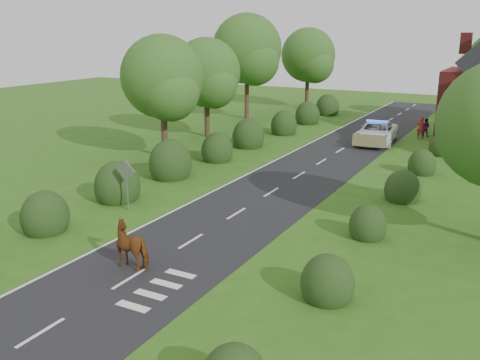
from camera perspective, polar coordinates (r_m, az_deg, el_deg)
The scene contains 14 objects.
ground at distance 22.72m, azimuth -5.27°, elevation -6.56°, with size 120.00×120.00×0.00m, color #305616.
road at distance 35.56m, azimuth 8.13°, elevation 1.60°, with size 6.00×70.00×0.02m, color black.
road_markings at distance 34.27m, azimuth 4.41°, elevation 1.20°, with size 4.96×70.00×0.01m.
hedgerow_left at distance 35.27m, azimuth -3.70°, elevation 2.84°, with size 2.75×50.41×3.00m.
hedgerow_right at distance 30.21m, azimuth 17.42°, elevation -0.45°, with size 2.10×45.78×2.10m.
tree_left_a at distance 36.49m, azimuth -8.09°, elevation 10.46°, with size 5.74×5.60×8.38m.
tree_left_b at distance 43.97m, azimuth -3.43°, elevation 11.07°, with size 5.74×5.60×8.07m.
tree_left_c at distance 53.26m, azimuth 0.96°, elevation 13.51°, with size 6.97×6.80×10.22m.
tree_left_d at distance 61.44m, azimuth 7.46°, elevation 12.84°, with size 6.15×6.00×8.89m.
road_sign at distance 26.58m, azimuth -12.01°, elevation 0.24°, with size 1.06×0.08×2.53m.
cow at distance 20.54m, azimuth -11.24°, elevation -7.13°, with size 1.07×2.03×1.44m, color #5E3212.
police_van at distance 43.29m, azimuth 14.35°, elevation 4.90°, with size 3.21×6.19×1.80m.
pedestrian_red at distance 46.27m, azimuth 18.72°, elevation 5.32°, with size 0.65×0.43×1.79m, color maroon.
pedestrian_purple at distance 47.34m, azimuth 19.17°, elevation 5.34°, with size 0.74×0.58×1.53m, color #4A1D5F.
Camera 1 is at (11.73, -17.45, 8.59)m, focal length 40.00 mm.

